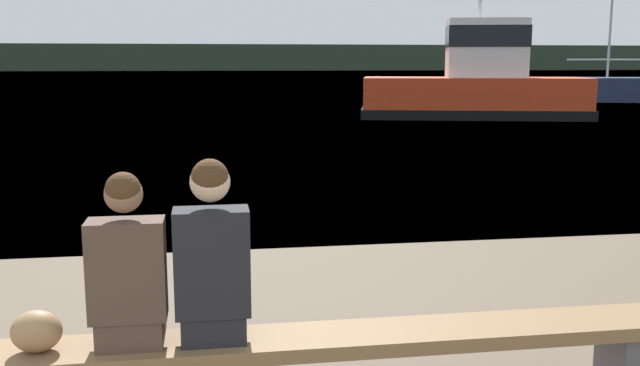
{
  "coord_description": "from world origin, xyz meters",
  "views": [
    {
      "loc": [
        0.9,
        -0.73,
        2.03
      ],
      "look_at": [
        1.97,
        6.06,
        0.85
      ],
      "focal_mm": 40.0,
      "sensor_mm": 36.0,
      "label": 1
    }
  ],
  "objects": [
    {
      "name": "water_surface",
      "position": [
        0.0,
        126.83,
        0.0
      ],
      "size": [
        240.0,
        240.0,
        0.0
      ],
      "primitive_type": "plane",
      "color": "#426B8E",
      "rests_on": "ground"
    },
    {
      "name": "far_shoreline",
      "position": [
        0.0,
        160.73,
        2.81
      ],
      "size": [
        600.0,
        12.0,
        5.62
      ],
      "primitive_type": "cube",
      "color": "#2D3D2D",
      "rests_on": "ground"
    },
    {
      "name": "bench_main",
      "position": [
        0.18,
        3.06,
        0.41
      ],
      "size": [
        6.95,
        0.41,
        0.5
      ],
      "color": "brown",
      "rests_on": "ground"
    },
    {
      "name": "person_left",
      "position": [
        0.45,
        3.06,
        0.92
      ],
      "size": [
        0.4,
        0.38,
        0.96
      ],
      "color": "#4C382D",
      "rests_on": "bench_main"
    },
    {
      "name": "person_right",
      "position": [
        0.9,
        3.06,
        0.96
      ],
      "size": [
        0.4,
        0.38,
        1.02
      ],
      "color": "black",
      "rests_on": "bench_main"
    },
    {
      "name": "shopping_bag",
      "position": [
        -0.03,
        3.05,
        0.61
      ],
      "size": [
        0.27,
        0.21,
        0.23
      ],
      "color": "#9E754C",
      "rests_on": "bench_main"
    },
    {
      "name": "tugboat_red",
      "position": [
        10.5,
        23.97,
        1.1
      ],
      "size": [
        8.5,
        4.8,
        6.11
      ],
      "rotation": [
        0.0,
        0.0,
        1.32
      ],
      "color": "red",
      "rests_on": "water_surface"
    },
    {
      "name": "moored_sailboat",
      "position": [
        21.46,
        33.04,
        0.61
      ],
      "size": [
        9.48,
        4.53,
        7.47
      ],
      "rotation": [
        0.0,
        0.0,
        1.36
      ],
      "color": "#1E2847",
      "rests_on": "water_surface"
    }
  ]
}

